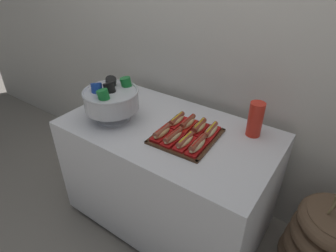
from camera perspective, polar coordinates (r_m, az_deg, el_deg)
name	(u,v)px	position (r m, az deg, el deg)	size (l,w,h in m)	color
ground_plane	(168,216)	(2.23, 0.01, -17.47)	(10.00, 10.00, 0.00)	gray
back_wall	(214,23)	(1.91, 9.08, 19.70)	(6.00, 0.10, 2.60)	silver
buffet_table	(168,174)	(1.94, 0.01, -9.63)	(1.30, 0.74, 0.78)	silver
floor_vase	(325,249)	(1.96, 28.78, -20.71)	(0.47, 0.47, 1.11)	brown
serving_tray	(186,136)	(1.64, 3.66, -2.08)	(0.35, 0.38, 0.01)	#472B19
hot_dog_0	(162,133)	(1.61, -1.24, -1.34)	(0.07, 0.15, 0.06)	#B21414
hot_dog_1	(173,137)	(1.58, 1.04, -2.21)	(0.07, 0.17, 0.06)	#B21414
hot_dog_2	(185,141)	(1.55, 3.42, -3.09)	(0.07, 0.16, 0.06)	red
hot_dog_3	(197,145)	(1.52, 5.89, -3.83)	(0.07, 0.17, 0.06)	#B21414
hot_dog_4	(177,120)	(1.73, 1.77, 1.14)	(0.07, 0.16, 0.06)	red
hot_dog_5	(188,123)	(1.69, 3.95, 0.54)	(0.07, 0.16, 0.06)	red
hot_dog_6	(199,127)	(1.67, 6.20, -0.25)	(0.08, 0.16, 0.06)	#B21414
hot_dog_7	(211,131)	(1.64, 8.52, -1.06)	(0.08, 0.18, 0.06)	red
punch_bowl	(111,99)	(1.78, -11.25, 5.33)	(0.34, 0.34, 0.25)	silver
cup_stack	(255,119)	(1.68, 17.04, 1.29)	(0.08, 0.08, 0.21)	red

